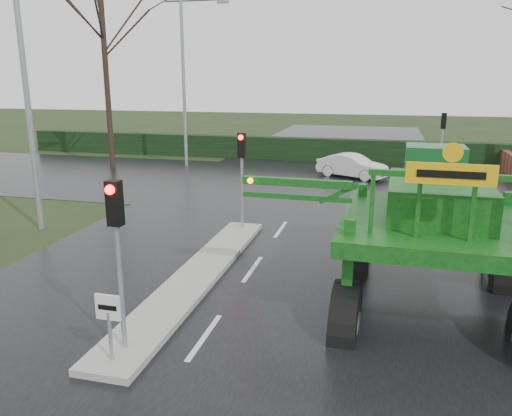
% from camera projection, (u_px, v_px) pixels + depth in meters
% --- Properties ---
extents(ground, '(140.00, 140.00, 0.00)m').
position_uv_depth(ground, '(205.00, 338.00, 10.55)').
color(ground, black).
rests_on(ground, ground).
extents(road_main, '(14.00, 80.00, 0.02)m').
position_uv_depth(road_main, '(291.00, 216.00, 19.93)').
color(road_main, black).
rests_on(road_main, ground).
extents(road_cross, '(80.00, 12.00, 0.02)m').
position_uv_depth(road_cross, '(312.00, 185.00, 25.55)').
color(road_cross, black).
rests_on(road_cross, ground).
extents(median_island, '(1.20, 10.00, 0.16)m').
position_uv_depth(median_island, '(197.00, 276.00, 13.65)').
color(median_island, gray).
rests_on(median_island, ground).
extents(hedge_row, '(44.00, 0.90, 1.50)m').
position_uv_depth(hedge_row, '(330.00, 150.00, 32.87)').
color(hedge_row, black).
rests_on(hedge_row, ground).
extents(keep_left_sign, '(0.50, 0.07, 1.35)m').
position_uv_depth(keep_left_sign, '(109.00, 317.00, 9.19)').
color(keep_left_sign, gray).
rests_on(keep_left_sign, ground).
extents(traffic_signal_near, '(0.26, 0.33, 3.52)m').
position_uv_depth(traffic_signal_near, '(116.00, 230.00, 9.27)').
color(traffic_signal_near, gray).
rests_on(traffic_signal_near, ground).
extents(traffic_signal_mid, '(0.26, 0.33, 3.52)m').
position_uv_depth(traffic_signal_mid, '(242.00, 160.00, 17.24)').
color(traffic_signal_mid, gray).
rests_on(traffic_signal_mid, ground).
extents(traffic_signal_far, '(0.26, 0.33, 3.52)m').
position_uv_depth(traffic_signal_far, '(443.00, 130.00, 27.10)').
color(traffic_signal_far, gray).
rests_on(traffic_signal_far, ground).
extents(street_light_left_near, '(3.85, 0.30, 10.00)m').
position_uv_depth(street_light_left_near, '(30.00, 58.00, 16.64)').
color(street_light_left_near, gray).
rests_on(street_light_left_near, ground).
extents(street_light_left_far, '(3.85, 0.30, 10.00)m').
position_uv_depth(street_light_left_far, '(188.00, 67.00, 29.76)').
color(street_light_left_far, gray).
rests_on(street_light_left_far, ground).
extents(tree_left_far, '(7.70, 7.70, 13.26)m').
position_uv_depth(tree_left_far, '(104.00, 46.00, 28.63)').
color(tree_left_far, black).
rests_on(tree_left_far, ground).
extents(crop_sprayer, '(9.28, 5.88, 5.19)m').
position_uv_depth(crop_sprayer, '(351.00, 217.00, 10.65)').
color(crop_sprayer, black).
rests_on(crop_sprayer, ground).
extents(white_sedan, '(4.10, 2.87, 1.28)m').
position_uv_depth(white_sedan, '(352.00, 178.00, 27.59)').
color(white_sedan, white).
rests_on(white_sedan, ground).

